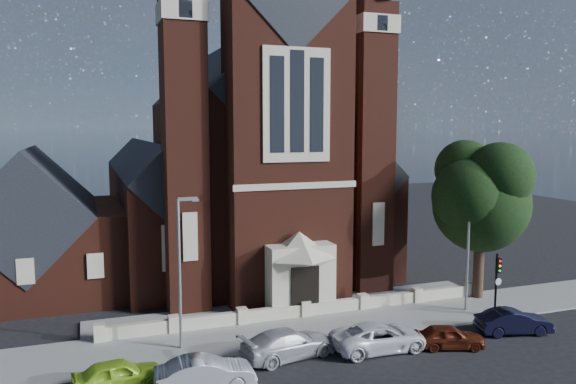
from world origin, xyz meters
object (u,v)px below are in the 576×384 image
street_tree (485,198)px  car_navy (514,322)px  parish_hall (33,236)px  street_lamp_right (469,240)px  traffic_signal (497,277)px  car_silver_b (288,344)px  car_dark_red (449,337)px  car_silver_a (205,374)px  car_lime_van (118,374)px  car_white_suv (380,337)px  church (235,167)px  street_lamp_left (181,264)px

street_tree → car_navy: (-2.47, -5.78, -6.27)m
parish_hall → street_lamp_right: 29.62m
street_tree → traffic_signal: 5.70m
car_silver_b → car_dark_red: car_silver_b is taller
car_silver_a → car_lime_van: bearing=72.2°
car_white_suv → car_navy: size_ratio=1.24×
car_silver_b → parish_hall: bearing=27.0°
church → street_lamp_left: church is taller
car_white_suv → street_lamp_right: bearing=-64.8°
car_dark_red → car_silver_b: bearing=97.0°
street_tree → car_navy: street_tree is taller
car_silver_a → street_tree: bearing=-69.6°
traffic_signal → car_dark_red: traffic_signal is taller
street_tree → car_dark_red: bearing=-138.8°
street_lamp_left → car_silver_a: bearing=-87.7°
street_lamp_right → car_dark_red: 7.67m
street_lamp_right → car_white_suv: street_lamp_right is taller
car_silver_b → street_lamp_left: bearing=49.2°
car_silver_a → car_silver_b: bearing=-64.3°
parish_hall → traffic_signal: size_ratio=3.05×
parish_hall → street_lamp_right: parish_hall is taller
car_lime_van → car_white_suv: car_white_suv is taller
church → street_lamp_left: (-7.91, -18.94, -3.59)m
traffic_signal → car_silver_b: (-14.04, -1.26, -1.85)m
street_lamp_right → car_white_suv: size_ratio=1.55×
parish_hall → street_lamp_right: bearing=-28.2°
traffic_signal → car_lime_van: 22.51m
car_silver_b → car_white_suv: bearing=-109.4°
traffic_signal → car_lime_van: traffic_signal is taller
street_lamp_left → street_lamp_right: bearing=0.0°
street_tree → car_white_suv: 13.53m
church → traffic_signal: (11.00, -20.52, -5.60)m
church → car_navy: 26.24m
car_lime_van → car_dark_red: size_ratio=1.09×
street_lamp_right → car_white_suv: 9.81m
street_tree → traffic_signal: (-1.60, -3.28, -4.38)m
street_lamp_right → car_lime_van: bearing=-170.8°
car_lime_van → car_silver_a: 3.88m
car_navy → street_lamp_left: bearing=90.7°
street_lamp_left → car_white_suv: bearing=-20.2°
car_silver_a → car_navy: car_silver_a is taller
car_silver_a → street_lamp_right: bearing=-72.3°
church → car_navy: church is taller
car_navy → street_tree: bearing=-9.6°
car_dark_red → car_silver_a: bearing=109.8°
traffic_signal → street_tree: bearing=64.1°
car_silver_a → car_white_suv: bearing=-80.0°
car_white_suv → car_navy: car_white_suv is taller
traffic_signal → car_silver_b: size_ratio=0.79×
street_tree → car_dark_red: (-7.19, -6.29, -6.34)m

